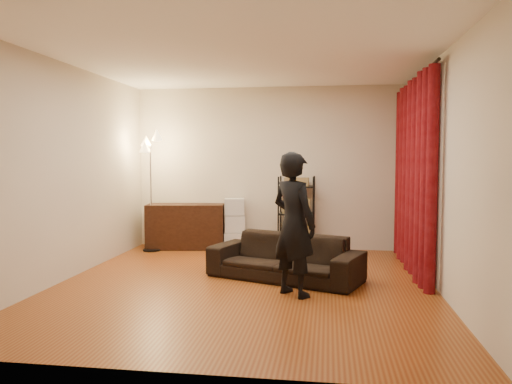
% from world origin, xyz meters
% --- Properties ---
extents(floor, '(5.00, 5.00, 0.00)m').
position_xyz_m(floor, '(0.00, 0.00, 0.00)').
color(floor, brown).
rests_on(floor, ground).
extents(ceiling, '(5.00, 5.00, 0.00)m').
position_xyz_m(ceiling, '(0.00, 0.00, 2.70)').
color(ceiling, white).
rests_on(ceiling, ground).
extents(wall_back, '(5.00, 0.00, 5.00)m').
position_xyz_m(wall_back, '(0.00, 2.50, 1.35)').
color(wall_back, beige).
rests_on(wall_back, ground).
extents(wall_front, '(5.00, 0.00, 5.00)m').
position_xyz_m(wall_front, '(0.00, -2.50, 1.35)').
color(wall_front, beige).
rests_on(wall_front, ground).
extents(wall_left, '(0.00, 5.00, 5.00)m').
position_xyz_m(wall_left, '(-2.25, 0.00, 1.35)').
color(wall_left, beige).
rests_on(wall_left, ground).
extents(wall_right, '(0.00, 5.00, 5.00)m').
position_xyz_m(wall_right, '(2.25, 0.00, 1.35)').
color(wall_right, beige).
rests_on(wall_right, ground).
extents(curtain_rod, '(0.04, 2.65, 0.04)m').
position_xyz_m(curtain_rod, '(2.15, 1.12, 2.58)').
color(curtain_rod, black).
rests_on(curtain_rod, wall_right).
extents(curtain, '(0.22, 2.65, 2.55)m').
position_xyz_m(curtain, '(2.13, 1.12, 1.28)').
color(curtain, maroon).
rests_on(curtain, ground).
extents(sofa, '(2.04, 1.36, 0.56)m').
position_xyz_m(sofa, '(0.46, 0.34, 0.28)').
color(sofa, black).
rests_on(sofa, ground).
extents(person, '(0.69, 0.67, 1.59)m').
position_xyz_m(person, '(0.62, -0.37, 0.80)').
color(person, black).
rests_on(person, ground).
extents(media_cabinet, '(1.34, 0.67, 0.75)m').
position_xyz_m(media_cabinet, '(-1.37, 2.23, 0.37)').
color(media_cabinet, black).
rests_on(media_cabinet, ground).
extents(storage_boxes, '(0.39, 0.33, 0.85)m').
position_xyz_m(storage_boxes, '(-0.55, 2.31, 0.43)').
color(storage_boxes, beige).
rests_on(storage_boxes, ground).
extents(wire_shelf, '(0.56, 0.40, 1.22)m').
position_xyz_m(wire_shelf, '(0.48, 2.28, 0.61)').
color(wire_shelf, black).
rests_on(wire_shelf, ground).
extents(floor_lamp, '(0.44, 0.44, 1.90)m').
position_xyz_m(floor_lamp, '(-1.87, 1.93, 0.95)').
color(floor_lamp, silver).
rests_on(floor_lamp, ground).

